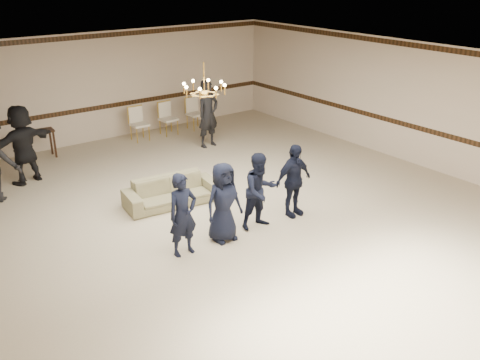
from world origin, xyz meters
The scene contains 15 objects.
room centered at (0.00, 0.00, 1.60)m, with size 12.01×14.01×3.21m.
chair_rail centered at (0.00, 6.99, 1.00)m, with size 12.00×0.02×0.14m, color #3A2211.
crown_molding centered at (0.00, 6.99, 3.08)m, with size 12.00×0.02×0.14m, color #3A2211.
chandelier centered at (0.00, 1.00, 2.88)m, with size 0.94×0.94×0.89m, color gold, non-canonical shape.
boy_a centered at (-1.44, -0.39, 0.79)m, with size 0.58×0.38×1.59m, color black.
boy_b centered at (-0.54, -0.39, 0.79)m, with size 0.78×0.51×1.59m, color black.
boy_c centered at (0.36, -0.39, 0.79)m, with size 0.77×0.60×1.59m, color black.
boy_d centered at (1.26, -0.39, 0.79)m, with size 0.93×0.39×1.59m, color black.
settee centered at (-0.52, 1.63, 0.31)m, with size 2.10×0.82×0.61m, color #808055.
adult_mid centered at (-2.72, 4.90, 0.97)m, with size 1.81×0.58×1.95m, color black.
adult_right centered at (2.38, 4.50, 0.97)m, with size 0.71×0.47×1.95m, color black.
banquet_chair_left centered at (1.00, 6.19, 0.51)m, with size 0.49×0.49×1.01m, color beige, non-canonical shape.
banquet_chair_mid centered at (2.00, 6.19, 0.51)m, with size 0.49×0.49×1.01m, color beige, non-canonical shape.
banquet_chair_right centered at (3.00, 6.19, 0.51)m, with size 0.49×0.49×1.01m, color beige, non-canonical shape.
console_table centered at (-2.00, 6.39, 0.40)m, with size 0.96×0.40×0.80m, color black.
Camera 1 is at (-5.74, -7.87, 5.03)m, focal length 39.37 mm.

